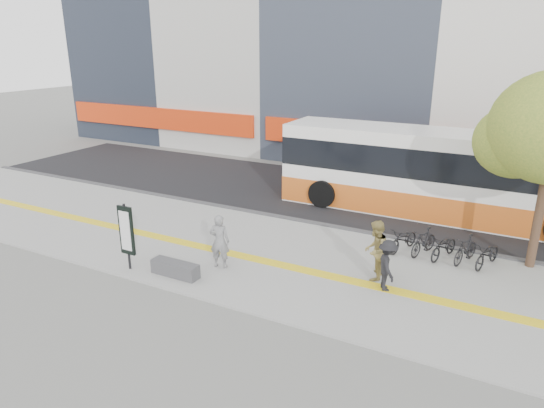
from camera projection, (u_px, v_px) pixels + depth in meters
The scene contains 12 objects.
ground at pixel (267, 280), 15.09m from camera, with size 120.00×120.00×0.00m, color slate.
sidewalk at pixel (288, 260), 16.34m from camera, with size 40.00×7.00×0.08m, color slate.
tactile_strip at pixel (281, 265), 15.90m from camera, with size 40.00×0.45×0.01m, color yellow.
street at pixel (358, 199), 22.63m from camera, with size 40.00×8.00×0.06m, color black.
curb at pixel (327, 226), 19.26m from camera, with size 40.00×0.25×0.14m, color #353538.
bench at pixel (175, 269), 15.13m from camera, with size 1.60×0.45×0.45m, color #353538.
signboard at pixel (126, 231), 15.24m from camera, with size 0.55×0.10×2.20m.
bus at pixel (439, 176), 20.12m from camera, with size 13.14×3.12×3.50m.
bicycle_row at pixel (444, 246), 16.26m from camera, with size 3.75×1.69×0.93m.
seated_woman at pixel (220, 241), 15.50m from camera, with size 0.65×0.43×1.79m, color black.
pedestrian_tan at pixel (375, 250), 14.73m from camera, with size 0.91×0.71×1.88m, color #988648.
pedestrian_dark at pixel (387, 265), 14.10m from camera, with size 1.00×0.58×1.55m, color black.
Camera 1 is at (6.43, -11.92, 7.07)m, focal length 32.10 mm.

